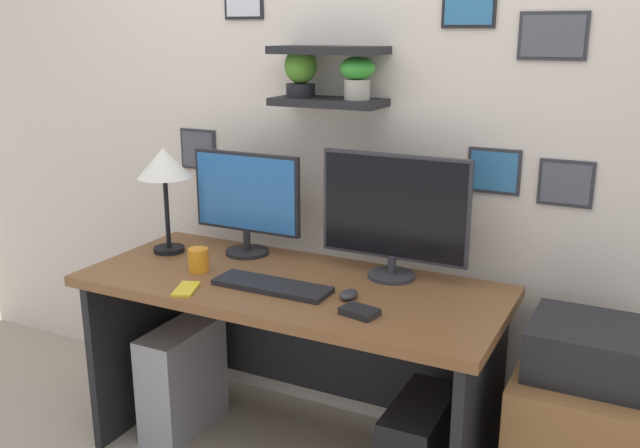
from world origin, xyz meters
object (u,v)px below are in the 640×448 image
at_px(computer_mouse, 349,294).
at_px(coffee_mug, 198,260).
at_px(desk, 298,328).
at_px(cell_phone, 186,289).
at_px(computer_tower_left, 183,379).
at_px(monitor_left, 247,199).
at_px(scissors_tray, 359,312).
at_px(desk_lamp, 164,168).
at_px(monitor_right, 394,213).
at_px(printer, 591,350).
at_px(keyboard, 272,286).

height_order(computer_mouse, coffee_mug, coffee_mug).
relative_size(desk, cell_phone, 11.39).
bearing_deg(computer_tower_left, monitor_left, 51.21).
bearing_deg(scissors_tray, desk_lamp, 165.27).
xyz_separation_m(computer_mouse, cell_phone, (-0.56, -0.19, -0.01)).
bearing_deg(desk_lamp, computer_tower_left, -41.93).
bearing_deg(monitor_right, cell_phone, -142.62).
bearing_deg(computer_tower_left, coffee_mug, -14.37).
xyz_separation_m(monitor_right, scissors_tray, (0.04, -0.39, -0.24)).
height_order(desk, computer_mouse, computer_mouse).
height_order(monitor_left, printer, monitor_left).
bearing_deg(monitor_right, coffee_mug, -158.53).
height_order(monitor_right, printer, monitor_right).
xyz_separation_m(monitor_right, keyboard, (-0.34, -0.31, -0.24)).
relative_size(keyboard, cell_phone, 3.14).
height_order(keyboard, scissors_tray, scissors_tray).
height_order(desk_lamp, scissors_tray, desk_lamp).
bearing_deg(desk, scissors_tray, -32.61).
xyz_separation_m(keyboard, computer_mouse, (0.29, 0.04, 0.01)).
height_order(monitor_left, scissors_tray, monitor_left).
xyz_separation_m(keyboard, desk_lamp, (-0.61, 0.18, 0.35)).
xyz_separation_m(monitor_left, printer, (1.38, -0.13, -0.32)).
height_order(monitor_right, desk_lamp, monitor_right).
distance_m(scissors_tray, printer, 0.75).
distance_m(keyboard, printer, 1.10).
xyz_separation_m(cell_phone, printer, (1.35, 0.33, -0.09)).
relative_size(monitor_left, scissors_tray, 4.06).
relative_size(cell_phone, scissors_tray, 1.17).
distance_m(desk, printer, 1.07).
bearing_deg(desk, computer_tower_left, -171.66).
distance_m(keyboard, coffee_mug, 0.36).
bearing_deg(keyboard, printer, 9.33).
bearing_deg(monitor_left, scissors_tray, -29.94).
height_order(monitor_left, cell_phone, monitor_left).
bearing_deg(printer, computer_tower_left, -176.21).
height_order(monitor_left, coffee_mug, monitor_left).
xyz_separation_m(monitor_left, computer_tower_left, (-0.19, -0.24, -0.75)).
relative_size(coffee_mug, computer_tower_left, 0.19).
bearing_deg(computer_mouse, monitor_left, 154.95).
bearing_deg(keyboard, scissors_tray, -11.98).
distance_m(cell_phone, coffee_mug, 0.22).
height_order(coffee_mug, printer, coffee_mug).
xyz_separation_m(coffee_mug, scissors_tray, (0.73, -0.12, -0.03)).
relative_size(monitor_left, monitor_right, 0.85).
bearing_deg(desk, printer, 1.56).
bearing_deg(printer, monitor_left, 174.45).
bearing_deg(coffee_mug, cell_phone, -66.22).
relative_size(desk, desk_lamp, 3.60).
relative_size(computer_mouse, scissors_tray, 0.75).
bearing_deg(monitor_left, printer, -5.55).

